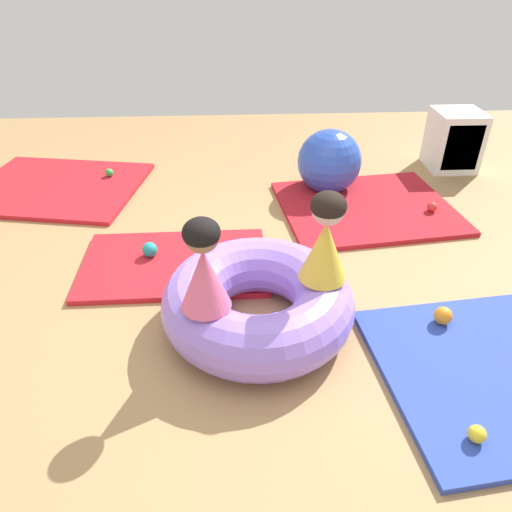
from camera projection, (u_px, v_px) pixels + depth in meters
ground_plane at (256, 317)px, 2.91m from camera, size 8.00×8.00×0.00m
gym_mat_near_left at (57, 187)px, 4.37m from camera, size 1.66×1.44×0.04m
gym_mat_far_right at (175, 263)px, 3.35m from camera, size 1.29×0.83×0.04m
gym_mat_front at (366, 208)px, 4.04m from camera, size 1.54×1.33×0.04m
gym_mat_near_right at (502, 371)px, 2.52m from camera, size 1.38×1.27×0.04m
inflatable_cushion at (258, 302)px, 2.75m from camera, size 1.11×1.11×0.35m
child_in_pink at (204, 266)px, 2.32m from camera, size 0.29×0.29×0.51m
child_in_yellow at (326, 238)px, 2.52m from camera, size 0.30×0.30×0.52m
play_ball_yellow at (477, 434)px, 2.13m from camera, size 0.08×0.08×0.08m
play_ball_orange at (443, 316)px, 2.78m from camera, size 0.11×0.11×0.11m
play_ball_teal at (150, 250)px, 3.36m from camera, size 0.11×0.11×0.11m
play_ball_green at (109, 173)px, 4.51m from camera, size 0.08×0.08×0.08m
play_ball_red at (432, 207)px, 3.93m from camera, size 0.08×0.08×0.08m
exercise_ball_large at (329, 162)px, 4.21m from camera, size 0.56×0.56×0.56m
storage_cube at (455, 141)px, 4.63m from camera, size 0.44×0.44×0.56m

